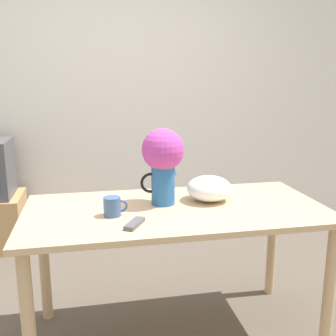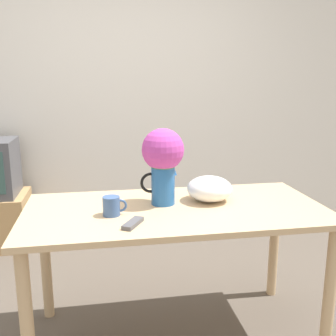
% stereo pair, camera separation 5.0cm
% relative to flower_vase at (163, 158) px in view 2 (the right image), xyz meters
% --- Properties ---
extents(wall_back, '(8.00, 0.05, 2.60)m').
position_rel_flower_vase_xyz_m(wall_back, '(-0.14, 1.77, 0.29)').
color(wall_back, silver).
rests_on(wall_back, ground_plane).
extents(table, '(1.57, 0.76, 0.76)m').
position_rel_flower_vase_xyz_m(table, '(0.05, -0.07, -0.35)').
color(table, tan).
rests_on(table, ground_plane).
extents(flower_vase, '(0.23, 0.22, 0.41)m').
position_rel_flower_vase_xyz_m(flower_vase, '(0.00, 0.00, 0.00)').
color(flower_vase, '#235B9E').
rests_on(flower_vase, table).
extents(coffee_mug, '(0.12, 0.09, 0.10)m').
position_rel_flower_vase_xyz_m(coffee_mug, '(-0.28, -0.14, -0.20)').
color(coffee_mug, '#385689').
rests_on(coffee_mug, table).
extents(white_bowl, '(0.25, 0.25, 0.14)m').
position_rel_flower_vase_xyz_m(white_bowl, '(0.26, 0.01, -0.18)').
color(white_bowl, white).
rests_on(white_bowl, table).
extents(remote_control, '(0.11, 0.15, 0.02)m').
position_rel_flower_vase_xyz_m(remote_control, '(-0.19, -0.29, -0.24)').
color(remote_control, '#4C4C51').
rests_on(remote_control, table).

